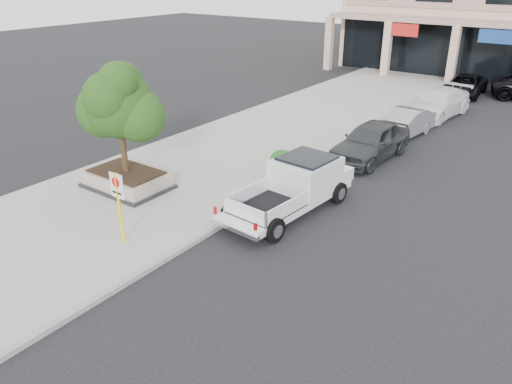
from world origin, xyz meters
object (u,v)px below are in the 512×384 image
(pickup_truck, at_px, (288,189))
(curb_car_b, at_px, (403,124))
(planter_tree, at_px, (124,104))
(curb_car_c, at_px, (438,103))
(no_parking_sign, at_px, (118,199))
(planter, at_px, (127,179))
(curb_car_d, at_px, (465,85))
(curb_car_a, at_px, (371,141))

(pickup_truck, height_order, curb_car_b, pickup_truck)
(planter_tree, distance_m, curb_car_c, 18.55)
(no_parking_sign, xyz_separation_m, curb_car_c, (3.13, 20.35, -0.85))
(planter, distance_m, curb_car_c, 18.56)
(curb_car_b, relative_size, curb_car_d, 0.87)
(planter, xyz_separation_m, curb_car_c, (6.28, 17.46, 0.30))
(pickup_truck, relative_size, curb_car_c, 1.07)
(planter_tree, bearing_deg, planter, -131.03)
(curb_car_a, bearing_deg, curb_car_c, 92.43)
(curb_car_d, bearing_deg, curb_car_a, -93.67)
(planter_tree, relative_size, curb_car_c, 0.74)
(planter, xyz_separation_m, no_parking_sign, (3.15, -2.89, 1.16))
(curb_car_b, height_order, curb_car_c, curb_car_c)
(curb_car_c, xyz_separation_m, curb_car_d, (-0.15, 6.25, -0.11))
(curb_car_a, bearing_deg, planter, -120.98)
(planter, relative_size, curb_car_d, 0.67)
(no_parking_sign, bearing_deg, planter, 137.47)
(curb_car_d, bearing_deg, curb_car_b, -93.64)
(no_parking_sign, xyz_separation_m, curb_car_d, (2.99, 26.59, -0.97))
(planter_tree, bearing_deg, pickup_truck, 18.18)
(pickup_truck, relative_size, curb_car_d, 1.20)
(curb_car_a, distance_m, curb_car_b, 3.91)
(planter, distance_m, planter_tree, 2.95)
(curb_car_a, height_order, curb_car_c, curb_car_a)
(pickup_truck, relative_size, curb_car_a, 1.17)
(no_parking_sign, distance_m, curb_car_a, 12.02)
(curb_car_c, bearing_deg, no_parking_sign, -91.71)
(curb_car_a, xyz_separation_m, curb_car_b, (0.02, 3.91, -0.14))
(planter_tree, height_order, no_parking_sign, planter_tree)
(planter, relative_size, curb_car_b, 0.76)
(planter_tree, distance_m, curb_car_d, 24.46)
(planter_tree, bearing_deg, curb_car_d, 75.71)
(curb_car_c, bearing_deg, curb_car_a, -84.32)
(curb_car_d, bearing_deg, no_parking_sign, -99.85)
(planter, xyz_separation_m, planter_tree, (0.13, 0.15, 2.94))
(planter_tree, distance_m, curb_car_b, 14.11)
(pickup_truck, distance_m, curb_car_c, 15.38)
(curb_car_a, xyz_separation_m, curb_car_c, (0.21, 8.71, -0.05))
(planter, xyz_separation_m, curb_car_b, (6.10, 12.65, 0.22))
(pickup_truck, height_order, curb_car_c, pickup_truck)
(curb_car_a, bearing_deg, pickup_truck, -86.87)
(pickup_truck, distance_m, curb_car_d, 21.63)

